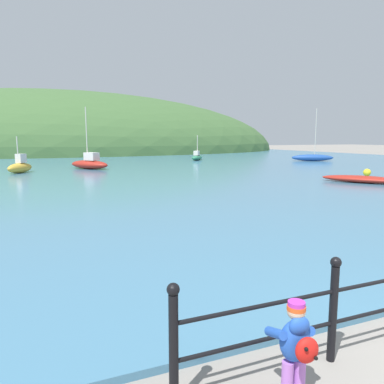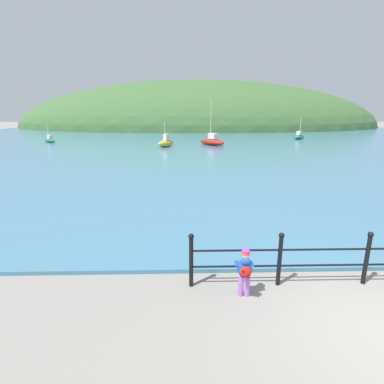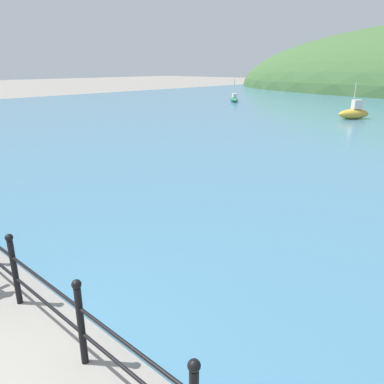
# 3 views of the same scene
# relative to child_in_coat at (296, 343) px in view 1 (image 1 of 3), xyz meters

# --- Properties ---
(water) EXTENTS (80.00, 60.00, 0.10)m
(water) POSITION_rel_child_in_coat_xyz_m (2.23, 30.90, -0.56)
(water) COLOR teal
(water) RESTS_ON ground
(far_hillside) EXTENTS (79.77, 43.87, 20.40)m
(far_hillside) POSITION_rel_child_in_coat_xyz_m (2.23, 65.51, -0.61)
(far_hillside) COLOR #3D6033
(far_hillside) RESTS_ON ground
(child_in_coat) EXTENTS (0.41, 0.55, 1.00)m
(child_in_coat) POSITION_rel_child_in_coat_xyz_m (0.00, 0.00, 0.00)
(child_in_coat) COLOR #AD66C6
(child_in_coat) RESTS_ON ground
(boat_mid_harbor) EXTENTS (2.32, 2.58, 2.63)m
(boat_mid_harbor) POSITION_rel_child_in_coat_xyz_m (13.72, 33.64, -0.17)
(boat_mid_harbor) COLOR #287551
(boat_mid_harbor) RESTS_ON water
(boat_far_right) EXTENTS (3.16, 4.10, 0.37)m
(boat_far_right) POSITION_rel_child_in_coat_xyz_m (13.90, 12.09, -0.32)
(boat_far_right) COLOR maroon
(boat_far_right) RESTS_ON water
(boat_far_left) EXTENTS (3.12, 3.68, 4.66)m
(boat_far_left) POSITION_rel_child_in_coat_xyz_m (1.76, 26.76, -0.09)
(boat_far_left) COLOR maroon
(boat_far_left) RESTS_ON water
(boat_red_dinghy) EXTENTS (4.17, 2.82, 5.25)m
(boat_red_dinghy) POSITION_rel_child_in_coat_xyz_m (24.08, 27.88, -0.15)
(boat_red_dinghy) COLOR #1E4793
(boat_red_dinghy) RESTS_ON water
(boat_nearest_quay) EXTENTS (1.97, 2.25, 2.45)m
(boat_nearest_quay) POSITION_rel_child_in_coat_xyz_m (-3.05, 25.25, -0.08)
(boat_nearest_quay) COLOR gold
(boat_nearest_quay) RESTS_ON water
(mooring_buoy) EXTENTS (0.46, 0.46, 0.46)m
(mooring_buoy) POSITION_rel_child_in_coat_xyz_m (16.89, 14.50, -0.28)
(mooring_buoy) COLOR yellow
(mooring_buoy) RESTS_ON water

